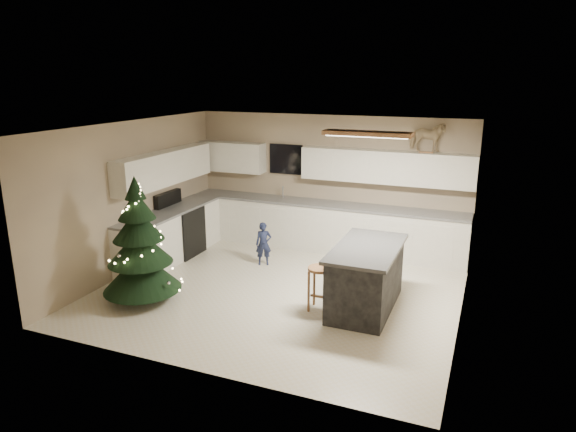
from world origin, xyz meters
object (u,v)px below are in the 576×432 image
(island, at_px, (366,277))
(christmas_tree, at_px, (140,251))
(bar_stool, at_px, (320,278))
(toddler, at_px, (264,244))
(rocking_horse, at_px, (427,137))

(island, bearing_deg, christmas_tree, -162.60)
(bar_stool, bearing_deg, toddler, 137.80)
(island, height_order, christmas_tree, christmas_tree)
(christmas_tree, bearing_deg, rocking_horse, 43.05)
(toddler, bearing_deg, christmas_tree, -144.15)
(bar_stool, height_order, rocking_horse, rocking_horse)
(bar_stool, xyz_separation_m, christmas_tree, (-2.62, -0.68, 0.30))
(bar_stool, distance_m, toddler, 2.07)
(island, relative_size, christmas_tree, 0.88)
(bar_stool, height_order, toddler, toddler)
(christmas_tree, relative_size, toddler, 2.46)
(island, height_order, rocking_horse, rocking_horse)
(island, xyz_separation_m, rocking_horse, (0.44, 2.41, 1.80))
(toddler, bearing_deg, rocking_horse, 1.32)
(christmas_tree, xyz_separation_m, rocking_horse, (3.66, 3.42, 1.49))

